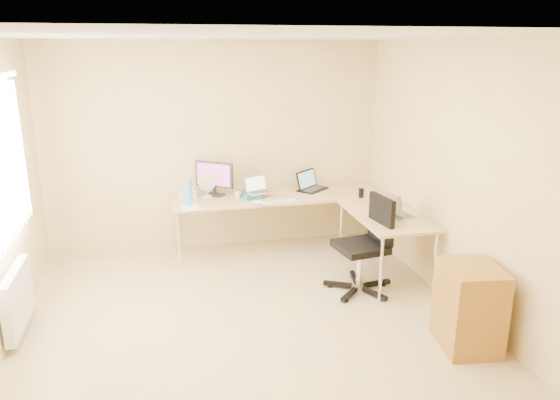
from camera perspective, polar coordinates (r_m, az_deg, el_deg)
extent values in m
plane|color=tan|center=(5.06, -3.30, -13.71)|extent=(4.50, 4.50, 0.00)
plane|color=white|center=(4.39, -3.88, 17.21)|extent=(4.50, 4.50, 0.00)
plane|color=#E3C985|center=(6.73, -6.85, 5.65)|extent=(4.50, 0.00, 4.50)
plane|color=#E3C985|center=(2.52, 5.44, -12.94)|extent=(4.50, 0.00, 4.50)
plane|color=#E3C985|center=(5.31, 19.38, 1.98)|extent=(0.00, 4.50, 4.50)
cube|color=tan|center=(6.70, -0.01, -2.55)|extent=(2.65, 0.70, 0.73)
cube|color=tan|center=(6.11, 11.14, -4.77)|extent=(0.70, 1.30, 0.73)
cube|color=#272324|center=(6.60, -7.08, 2.29)|extent=(0.50, 0.43, 0.43)
cube|color=#1F605D|center=(6.56, -3.25, 0.60)|extent=(0.30, 0.37, 0.05)
cube|color=silver|center=(6.50, -2.31, 1.60)|extent=(0.37, 0.33, 0.20)
cube|color=black|center=(6.85, 3.52, 2.11)|extent=(0.49, 0.48, 0.25)
cube|color=silver|center=(6.29, -0.16, -0.22)|extent=(0.45, 0.16, 0.02)
ellipsoid|color=beige|center=(6.37, 1.09, 0.04)|extent=(0.11, 0.09, 0.04)
imported|color=silver|center=(6.50, -4.55, 0.56)|extent=(0.10, 0.10, 0.08)
cylinder|color=silver|center=(6.24, -2.50, -0.33)|extent=(0.15, 0.15, 0.03)
cylinder|color=#438FCE|center=(6.27, -9.80, 0.81)|extent=(0.10, 0.10, 0.30)
cube|color=white|center=(6.20, -9.67, -0.78)|extent=(0.25, 0.32, 0.01)
cube|color=silver|center=(6.62, -9.95, 0.61)|extent=(0.21, 0.15, 0.08)
cylinder|color=white|center=(6.56, -7.85, 1.54)|extent=(0.30, 0.30, 0.29)
cylinder|color=black|center=(6.59, 8.74, 0.75)|extent=(0.08, 0.08, 0.11)
cube|color=silver|center=(5.91, 12.99, -0.73)|extent=(0.39, 0.34, 0.22)
cube|color=black|center=(5.64, 8.64, -4.98)|extent=(0.70, 0.70, 1.04)
cube|color=#9D642F|center=(4.91, 19.66, -10.91)|extent=(0.53, 0.62, 0.77)
cube|color=white|center=(5.36, -26.40, -9.49)|extent=(0.09, 0.80, 0.55)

